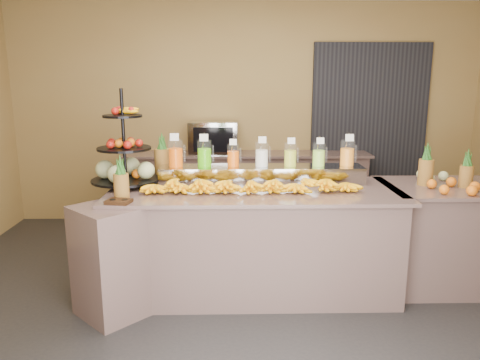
{
  "coord_description": "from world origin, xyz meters",
  "views": [
    {
      "loc": [
        -0.22,
        -3.6,
        1.88
      ],
      "look_at": [
        -0.13,
        0.3,
        1.01
      ],
      "focal_mm": 35.0,
      "sensor_mm": 36.0,
      "label": 1
    }
  ],
  "objects_px": {
    "fruit_stand": "(129,161)",
    "oven_warmer": "(214,137)",
    "pitcher_tray": "(262,174)",
    "right_fruit_pile": "(448,180)",
    "condiment_caddy": "(119,201)",
    "banana_heap": "(250,184)"
  },
  "relations": [
    {
      "from": "pitcher_tray",
      "to": "condiment_caddy",
      "type": "xyz_separation_m",
      "value": [
        -1.15,
        -0.7,
        -0.06
      ]
    },
    {
      "from": "banana_heap",
      "to": "right_fruit_pile",
      "type": "distance_m",
      "value": 1.71
    },
    {
      "from": "banana_heap",
      "to": "right_fruit_pile",
      "type": "height_order",
      "value": "right_fruit_pile"
    },
    {
      "from": "pitcher_tray",
      "to": "right_fruit_pile",
      "type": "bearing_deg",
      "value": -10.23
    },
    {
      "from": "pitcher_tray",
      "to": "oven_warmer",
      "type": "bearing_deg",
      "value": 106.4
    },
    {
      "from": "fruit_stand",
      "to": "oven_warmer",
      "type": "height_order",
      "value": "fruit_stand"
    },
    {
      "from": "banana_heap",
      "to": "fruit_stand",
      "type": "distance_m",
      "value": 1.11
    },
    {
      "from": "fruit_stand",
      "to": "oven_warmer",
      "type": "bearing_deg",
      "value": 62.92
    },
    {
      "from": "banana_heap",
      "to": "oven_warmer",
      "type": "xyz_separation_m",
      "value": [
        -0.37,
        2.02,
        0.13
      ]
    },
    {
      "from": "fruit_stand",
      "to": "right_fruit_pile",
      "type": "distance_m",
      "value": 2.79
    },
    {
      "from": "right_fruit_pile",
      "to": "fruit_stand",
      "type": "bearing_deg",
      "value": 175.84
    },
    {
      "from": "condiment_caddy",
      "to": "right_fruit_pile",
      "type": "distance_m",
      "value": 2.77
    },
    {
      "from": "fruit_stand",
      "to": "condiment_caddy",
      "type": "bearing_deg",
      "value": -92.18
    },
    {
      "from": "banana_heap",
      "to": "oven_warmer",
      "type": "height_order",
      "value": "oven_warmer"
    },
    {
      "from": "pitcher_tray",
      "to": "condiment_caddy",
      "type": "distance_m",
      "value": 1.34
    },
    {
      "from": "fruit_stand",
      "to": "right_fruit_pile",
      "type": "xyz_separation_m",
      "value": [
        2.78,
        -0.2,
        -0.14
      ]
    },
    {
      "from": "pitcher_tray",
      "to": "banana_heap",
      "type": "relative_size",
      "value": 1.01
    },
    {
      "from": "pitcher_tray",
      "to": "oven_warmer",
      "type": "height_order",
      "value": "oven_warmer"
    },
    {
      "from": "fruit_stand",
      "to": "oven_warmer",
      "type": "distance_m",
      "value": 1.89
    },
    {
      "from": "pitcher_tray",
      "to": "oven_warmer",
      "type": "distance_m",
      "value": 1.75
    },
    {
      "from": "pitcher_tray",
      "to": "condiment_caddy",
      "type": "bearing_deg",
      "value": -148.53
    },
    {
      "from": "banana_heap",
      "to": "condiment_caddy",
      "type": "bearing_deg",
      "value": -161.0
    }
  ]
}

